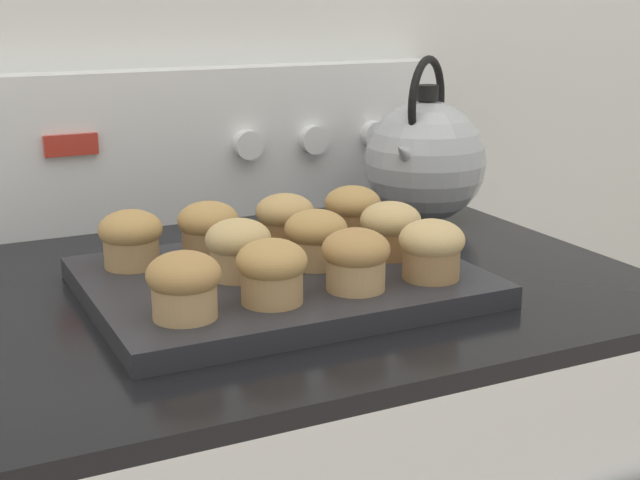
# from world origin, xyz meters

# --- Properties ---
(wall_back) EXTENTS (8.00, 0.05, 2.40)m
(wall_back) POSITION_xyz_m (0.00, 0.67, 1.20)
(wall_back) COLOR silver
(wall_back) RESTS_ON ground_plane
(control_panel) EXTENTS (0.74, 0.07, 0.20)m
(control_panel) POSITION_xyz_m (0.00, 0.62, 1.02)
(control_panel) COLOR white
(control_panel) RESTS_ON stove_range
(muffin_pan) EXTENTS (0.39, 0.30, 0.02)m
(muffin_pan) POSITION_xyz_m (-0.02, 0.27, 0.93)
(muffin_pan) COLOR #28282D
(muffin_pan) RESTS_ON stove_range
(muffin_r0_c0) EXTENTS (0.07, 0.07, 0.06)m
(muffin_r0_c0) POSITION_xyz_m (-0.15, 0.19, 0.97)
(muffin_r0_c0) COLOR tan
(muffin_r0_c0) RESTS_ON muffin_pan
(muffin_r0_c1) EXTENTS (0.07, 0.07, 0.06)m
(muffin_r0_c1) POSITION_xyz_m (-0.07, 0.19, 0.97)
(muffin_r0_c1) COLOR tan
(muffin_r0_c1) RESTS_ON muffin_pan
(muffin_r0_c2) EXTENTS (0.07, 0.07, 0.06)m
(muffin_r0_c2) POSITION_xyz_m (0.02, 0.19, 0.97)
(muffin_r0_c2) COLOR tan
(muffin_r0_c2) RESTS_ON muffin_pan
(muffin_r0_c3) EXTENTS (0.07, 0.07, 0.06)m
(muffin_r0_c3) POSITION_xyz_m (0.11, 0.19, 0.97)
(muffin_r0_c3) COLOR #A37A4C
(muffin_r0_c3) RESTS_ON muffin_pan
(muffin_r1_c1) EXTENTS (0.07, 0.07, 0.06)m
(muffin_r1_c1) POSITION_xyz_m (-0.07, 0.27, 0.97)
(muffin_r1_c1) COLOR tan
(muffin_r1_c1) RESTS_ON muffin_pan
(muffin_r1_c2) EXTENTS (0.07, 0.07, 0.06)m
(muffin_r1_c2) POSITION_xyz_m (0.02, 0.27, 0.97)
(muffin_r1_c2) COLOR tan
(muffin_r1_c2) RESTS_ON muffin_pan
(muffin_r1_c3) EXTENTS (0.07, 0.07, 0.06)m
(muffin_r1_c3) POSITION_xyz_m (0.11, 0.27, 0.97)
(muffin_r1_c3) COLOR olive
(muffin_r1_c3) RESTS_ON muffin_pan
(muffin_r2_c0) EXTENTS (0.07, 0.07, 0.06)m
(muffin_r2_c0) POSITION_xyz_m (-0.15, 0.36, 0.97)
(muffin_r2_c0) COLOR tan
(muffin_r2_c0) RESTS_ON muffin_pan
(muffin_r2_c1) EXTENTS (0.07, 0.07, 0.06)m
(muffin_r2_c1) POSITION_xyz_m (-0.07, 0.36, 0.97)
(muffin_r2_c1) COLOR #A37A4C
(muffin_r2_c1) RESTS_ON muffin_pan
(muffin_r2_c2) EXTENTS (0.07, 0.07, 0.06)m
(muffin_r2_c2) POSITION_xyz_m (0.02, 0.36, 0.97)
(muffin_r2_c2) COLOR olive
(muffin_r2_c2) RESTS_ON muffin_pan
(muffin_r2_c3) EXTENTS (0.07, 0.07, 0.06)m
(muffin_r2_c3) POSITION_xyz_m (0.11, 0.36, 0.97)
(muffin_r2_c3) COLOR olive
(muffin_r2_c3) RESTS_ON muffin_pan
(tea_kettle) EXTENTS (0.18, 0.16, 0.22)m
(tea_kettle) POSITION_xyz_m (0.27, 0.46, 1.00)
(tea_kettle) COLOR #ADAFB5
(tea_kettle) RESTS_ON stove_range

